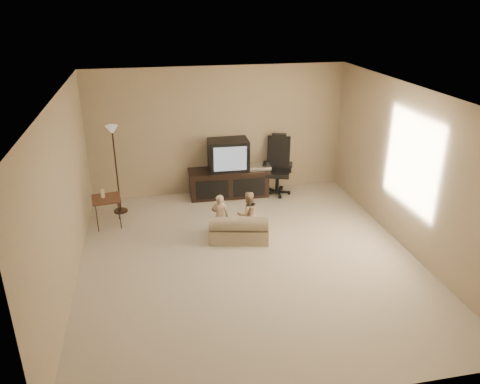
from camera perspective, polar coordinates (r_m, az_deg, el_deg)
The scene contains 9 objects.
floor at distance 7.17m, azimuth 1.07°, elevation -8.17°, with size 5.50×5.50×0.00m, color beige.
room_shell at distance 6.52m, azimuth 1.17°, elevation 3.34°, with size 5.50×5.50×5.50m.
tv_stand at distance 9.20m, azimuth -1.37°, elevation 2.38°, with size 1.62×0.64×1.15m.
office_chair at distance 9.36m, azimuth 4.61°, elevation 2.37°, with size 0.70×0.72×1.19m.
side_table at distance 8.26m, azimuth -16.03°, elevation -0.81°, with size 0.52×0.52×0.70m.
floor_lamp at distance 8.51m, azimuth -15.09°, elevation 4.94°, with size 0.25×0.25×1.63m.
child_sofa at distance 7.60m, azimuth -0.16°, elevation -4.62°, with size 1.04×0.72×0.47m.
toddler_left at distance 7.62m, azimuth -2.47°, elevation -2.97°, with size 0.28×0.20×0.76m, color #D7AE86.
toddler_right at distance 7.66m, azimuth 0.98°, elevation -2.70°, with size 0.38×0.21×0.78m, color #D7AE86.
Camera 1 is at (-1.36, -5.99, 3.70)m, focal length 35.00 mm.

